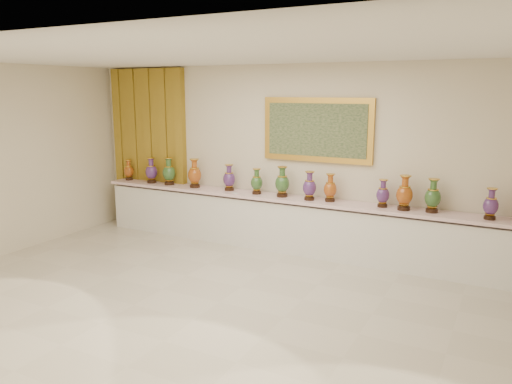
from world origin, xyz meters
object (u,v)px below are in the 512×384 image
Objects in this scene: counter at (293,225)px; vase_2 at (169,173)px; vase_0 at (129,171)px; vase_1 at (151,172)px.

vase_2 reaches higher than counter.
vase_2 is (0.98, -0.04, 0.05)m from vase_0.
counter is at bearing -0.07° from vase_0.
vase_1 is at bearing 179.86° from vase_2.
vase_2 is at bearing -179.15° from counter.
vase_2 is at bearing -2.37° from vase_0.
counter is 2.92m from vase_1.
vase_2 is (-2.44, -0.04, 0.69)m from counter.
vase_0 is 0.99m from vase_2.
vase_2 reaches higher than vase_0.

